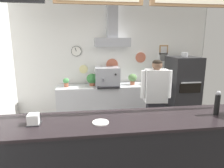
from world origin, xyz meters
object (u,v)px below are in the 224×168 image
potted_rosemary (149,78)px  potted_thyme (92,79)px  potted_sage (66,82)px  napkin_holder (34,120)px  espresso_machine (107,77)px  pepper_grinder (217,103)px  condiment_plate (101,122)px  shop_worker (155,101)px  pizza_oven (182,90)px  potted_basil (133,78)px

potted_rosemary → potted_thyme: (-1.34, 0.05, 0.01)m
potted_sage → napkin_holder: bearing=-92.8°
espresso_machine → napkin_holder: size_ratio=3.86×
potted_rosemary → pepper_grinder: 2.43m
condiment_plate → espresso_machine: bearing=81.8°
shop_worker → pepper_grinder: 1.31m
shop_worker → pepper_grinder: (0.28, -1.23, 0.34)m
potted_thyme → napkin_holder: napkin_holder is taller
napkin_holder → potted_rosemary: bearing=49.7°
pizza_oven → potted_thyme: 2.11m
pepper_grinder → napkin_holder: bearing=179.7°
pizza_oven → condiment_plate: 3.09m
espresso_machine → potted_sage: (-0.92, 0.01, -0.10)m
potted_basil → pepper_grinder: (0.41, -2.45, 0.16)m
pizza_oven → potted_rosemary: (-0.74, 0.21, 0.25)m
espresso_machine → potted_thyme: size_ratio=1.94×
pepper_grinder → potted_thyme: bearing=118.7°
potted_thyme → pepper_grinder: pepper_grinder is taller
shop_worker → napkin_holder: 2.17m
shop_worker → potted_sage: bearing=-30.1°
potted_sage → potted_basil: size_ratio=0.78×
pizza_oven → potted_sage: (-2.67, 0.22, 0.22)m
potted_basil → pepper_grinder: bearing=-80.5°
shop_worker → condiment_plate: size_ratio=9.03×
pizza_oven → potted_rosemary: bearing=164.1°
espresso_machine → potted_rosemary: espresso_machine is taller
pizza_oven → espresso_machine: 1.78m
espresso_machine → condiment_plate: size_ratio=3.10×
shop_worker → potted_thyme: (-1.07, 1.24, 0.19)m
potted_basil → napkin_holder: bearing=-124.1°
shop_worker → condiment_plate: 1.69m
potted_basil → pepper_grinder: pepper_grinder is taller
potted_basil → condiment_plate: bearing=-111.0°
potted_sage → potted_basil: potted_basil is taller
espresso_machine → pepper_grinder: bearing=-67.2°
potted_thyme → potted_sage: bearing=-175.5°
potted_basil → napkin_holder: 2.94m
potted_sage → pizza_oven: bearing=-4.6°
potted_sage → potted_rosemary: potted_rosemary is taller
shop_worker → potted_thyme: shop_worker is taller
espresso_machine → condiment_plate: 2.49m
potted_sage → pepper_grinder: pepper_grinder is taller
potted_thyme → pepper_grinder: 2.82m
condiment_plate → napkin_holder: 0.70m
potted_sage → pepper_grinder: 3.11m
pepper_grinder → condiment_plate: pepper_grinder is taller
shop_worker → potted_rosemary: size_ratio=6.65×
potted_rosemary → condiment_plate: 2.82m
potted_sage → potted_thyme: potted_thyme is taller
shop_worker → pepper_grinder: shop_worker is taller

